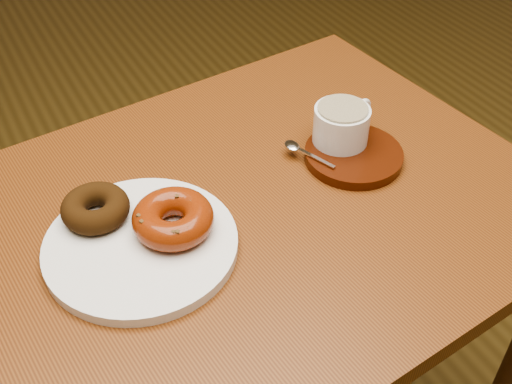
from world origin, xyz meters
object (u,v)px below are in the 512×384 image
cafe_table (245,269)px  saucer (353,155)px  donut_plate (141,245)px  coffee_cup (342,124)px

cafe_table → saucer: saucer is taller
cafe_table → donut_plate: size_ratio=3.65×
donut_plate → saucer: 0.36m
coffee_cup → saucer: bearing=-103.2°
cafe_table → coffee_cup: bearing=8.4°
donut_plate → saucer: size_ratio=1.69×
donut_plate → coffee_cup: 0.36m
cafe_table → coffee_cup: size_ratio=8.32×
donut_plate → saucer: (0.36, 0.02, 0.00)m
cafe_table → donut_plate: (-0.16, -0.01, 0.14)m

